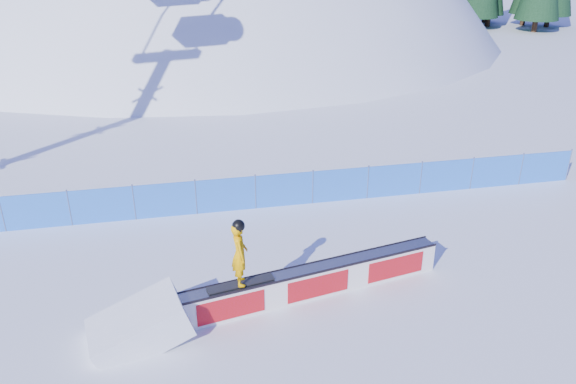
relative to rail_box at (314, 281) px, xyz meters
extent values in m
plane|color=white|center=(0.30, 0.87, -0.42)|extent=(160.00, 160.00, 0.00)
sphere|color=white|center=(0.30, 42.87, -18.42)|extent=(64.00, 64.00, 64.00)
cylinder|color=black|center=(25.55, 43.39, 1.83)|extent=(0.50, 0.50, 1.40)
cylinder|color=black|center=(26.60, 43.77, 0.39)|extent=(0.50, 0.50, 1.40)
cylinder|color=black|center=(28.24, 41.95, 0.18)|extent=(0.50, 0.50, 1.40)
cylinder|color=black|center=(30.32, 46.63, 0.18)|extent=(0.50, 0.50, 1.40)
cylinder|color=black|center=(30.62, 45.15, 0.18)|extent=(0.50, 0.50, 1.40)
cylinder|color=black|center=(32.75, 37.30, 0.18)|extent=(0.50, 0.50, 1.40)
cylinder|color=black|center=(33.76, 43.67, 0.18)|extent=(0.50, 0.50, 1.40)
cylinder|color=black|center=(36.43, 40.45, 0.18)|extent=(0.50, 0.50, 1.40)
cube|color=blue|center=(0.30, 5.37, 0.18)|extent=(22.00, 0.03, 1.20)
cylinder|color=#45517C|center=(-8.70, 5.37, 0.23)|extent=(0.05, 0.05, 1.30)
cylinder|color=#45517C|center=(-6.70, 5.37, 0.23)|extent=(0.05, 0.05, 1.30)
cylinder|color=#45517C|center=(-4.70, 5.37, 0.23)|extent=(0.05, 0.05, 1.30)
cylinder|color=#45517C|center=(-2.70, 5.37, 0.23)|extent=(0.05, 0.05, 1.30)
cylinder|color=#45517C|center=(-0.70, 5.37, 0.23)|extent=(0.05, 0.05, 1.30)
cylinder|color=#45517C|center=(1.30, 5.37, 0.23)|extent=(0.05, 0.05, 1.30)
cylinder|color=#45517C|center=(3.30, 5.37, 0.23)|extent=(0.05, 0.05, 1.30)
cylinder|color=#45517C|center=(5.30, 5.37, 0.23)|extent=(0.05, 0.05, 1.30)
cylinder|color=#45517C|center=(7.30, 5.37, 0.23)|extent=(0.05, 0.05, 1.30)
cylinder|color=#45517C|center=(9.30, 5.37, 0.23)|extent=(0.05, 0.05, 1.30)
cylinder|color=#45517C|center=(11.30, 5.37, 0.23)|extent=(0.05, 0.05, 1.30)
cube|color=white|center=(0.00, 0.00, -0.02)|extent=(7.08, 1.81, 0.80)
cube|color=gray|center=(0.00, 0.00, 0.40)|extent=(7.01, 1.82, 0.04)
cube|color=black|center=(0.05, -0.23, 0.41)|extent=(7.00, 1.40, 0.05)
cube|color=black|center=(-0.05, 0.23, 0.41)|extent=(7.00, 1.40, 0.05)
cube|color=red|center=(0.04, -0.23, -0.02)|extent=(6.64, 1.33, 0.60)
cube|color=red|center=(-0.04, 0.23, -0.02)|extent=(6.64, 1.33, 0.60)
cube|color=black|center=(-1.94, -0.38, 0.45)|extent=(1.69, 0.62, 0.03)
imported|color=#EDA400|center=(-1.94, -0.38, 1.27)|extent=(0.39, 0.59, 1.61)
sphere|color=black|center=(-1.94, -0.38, 2.02)|extent=(0.30, 0.30, 0.30)
camera|label=1|loc=(-3.17, -11.78, 8.08)|focal=35.00mm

